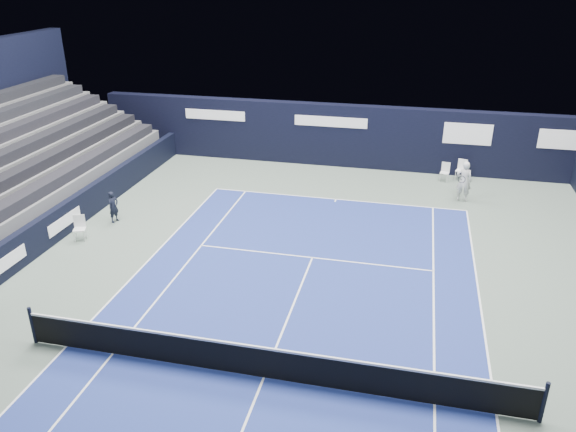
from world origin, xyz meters
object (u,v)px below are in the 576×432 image
Objects in this scene: folding_chair_back_a at (445,170)px; folding_chair_back_b at (462,168)px; line_judge_chair at (79,226)px; tennis_net at (263,361)px; tennis_player at (464,181)px.

folding_chair_back_a is 0.91× the size of folding_chair_back_b.
line_judge_chair is 10.49m from tennis_net.
tennis_net is at bearing -94.93° from folding_chair_back_a.
folding_chair_back_b is at bearing 37.13° from folding_chair_back_a.
folding_chair_back_b is at bearing 71.07° from tennis_net.
tennis_net is at bearing -112.22° from tennis_player.
line_judge_chair is at bearing -132.74° from folding_chair_back_a.
tennis_player is (13.99, 7.12, 0.35)m from line_judge_chair.
tennis_net is (8.67, -5.90, -0.03)m from line_judge_chair.
line_judge_chair is (-14.06, -9.81, -0.02)m from folding_chair_back_b.
folding_chair_back_b is 2.71m from tennis_player.
tennis_player reaches higher than line_judge_chair.
tennis_net reaches higher than line_judge_chair.
folding_chair_back_b is 0.55× the size of tennis_player.
folding_chair_back_a is at bearing 14.60° from line_judge_chair.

